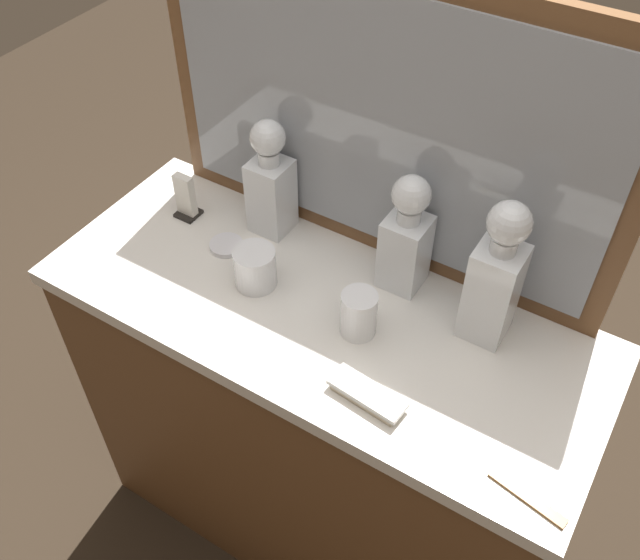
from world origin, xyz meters
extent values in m
plane|color=#2D2319|center=(0.00, 0.00, 0.00)|extent=(6.00, 6.00, 0.00)
cube|color=brown|center=(0.00, 0.00, 0.44)|extent=(1.14, 0.47, 0.89)
cube|color=silver|center=(0.00, 0.00, 0.90)|extent=(1.17, 0.48, 0.04)
cube|color=brown|center=(0.00, 0.23, 1.23)|extent=(1.00, 0.03, 0.61)
cube|color=gray|center=(0.00, 0.21, 1.23)|extent=(0.92, 0.01, 0.53)
cube|color=white|center=(-0.22, 0.16, 1.01)|extent=(0.08, 0.08, 0.18)
cube|color=#9E5619|center=(-0.22, 0.16, 0.97)|extent=(0.07, 0.07, 0.10)
cylinder|color=white|center=(-0.22, 0.16, 1.11)|extent=(0.05, 0.05, 0.03)
sphere|color=white|center=(-0.22, 0.16, 1.16)|extent=(0.08, 0.08, 0.08)
cube|color=white|center=(0.11, 0.15, 1.00)|extent=(0.09, 0.09, 0.17)
cube|color=#9E5619|center=(0.11, 0.15, 0.98)|extent=(0.07, 0.07, 0.12)
cylinder|color=white|center=(0.11, 0.15, 1.10)|extent=(0.05, 0.05, 0.03)
sphere|color=white|center=(0.11, 0.15, 1.15)|extent=(0.08, 0.08, 0.08)
cube|color=white|center=(0.30, 0.12, 1.03)|extent=(0.09, 0.09, 0.21)
cube|color=#9E5619|center=(0.30, 0.12, 0.99)|extent=(0.07, 0.07, 0.14)
cylinder|color=white|center=(0.30, 0.12, 1.15)|extent=(0.05, 0.05, 0.03)
sphere|color=white|center=(0.30, 0.12, 1.20)|extent=(0.08, 0.08, 0.08)
cylinder|color=white|center=(-0.15, -0.01, 0.96)|extent=(0.09, 0.09, 0.09)
cylinder|color=silver|center=(-0.15, -0.01, 0.93)|extent=(0.08, 0.08, 0.01)
cylinder|color=white|center=(0.09, -0.01, 0.97)|extent=(0.07, 0.07, 0.10)
cylinder|color=silver|center=(0.09, -0.01, 0.93)|extent=(0.07, 0.07, 0.01)
cube|color=#B7A88C|center=(0.19, -0.14, 0.93)|extent=(0.14, 0.06, 0.01)
cube|color=#B7B5AD|center=(0.19, -0.14, 0.94)|extent=(0.15, 0.07, 0.01)
cylinder|color=silver|center=(-0.27, 0.04, 0.93)|extent=(0.07, 0.07, 0.01)
cube|color=brown|center=(0.50, -0.18, 0.92)|extent=(0.14, 0.05, 0.01)
cube|color=black|center=(-0.41, 0.09, 0.92)|extent=(0.05, 0.05, 0.01)
cube|color=white|center=(-0.41, 0.09, 0.98)|extent=(0.05, 0.02, 0.11)
camera|label=1|loc=(0.51, -0.82, 1.98)|focal=39.65mm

